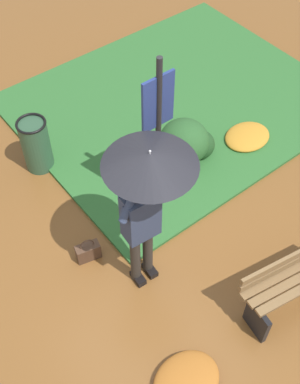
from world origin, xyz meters
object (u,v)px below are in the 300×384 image
person_with_umbrella (146,188)px  info_sign_post (158,119)px  park_bench (297,278)px  trash_bin (36,145)px  handbag (88,252)px

person_with_umbrella → info_sign_post: (0.80, 0.81, -0.11)m
info_sign_post → park_bench: size_ratio=1.65×
park_bench → person_with_umbrella: bearing=130.2°
park_bench → trash_bin: bearing=109.1°
person_with_umbrella → trash_bin: 2.59m
person_with_umbrella → park_bench: person_with_umbrella is taller
handbag → trash_bin: trash_bin is taller
person_with_umbrella → trash_bin: bearing=93.6°
person_with_umbrella → park_bench: 2.08m
person_with_umbrella → trash_bin: size_ratio=2.45×
person_with_umbrella → info_sign_post: info_sign_post is taller
info_sign_post → trash_bin: size_ratio=2.76×
person_with_umbrella → park_bench: bearing=-49.8°
park_bench → trash_bin: trash_bin is taller
handbag → park_bench: 2.49m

